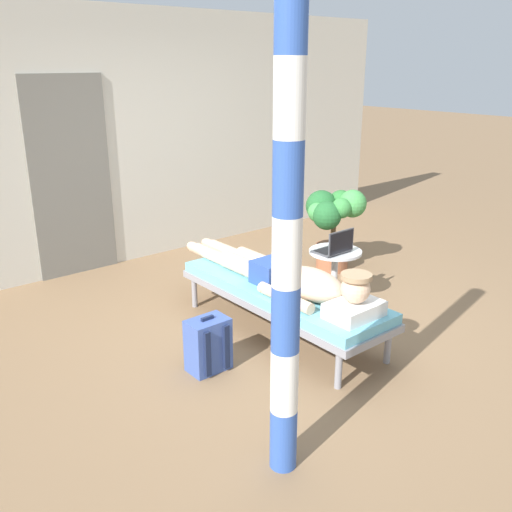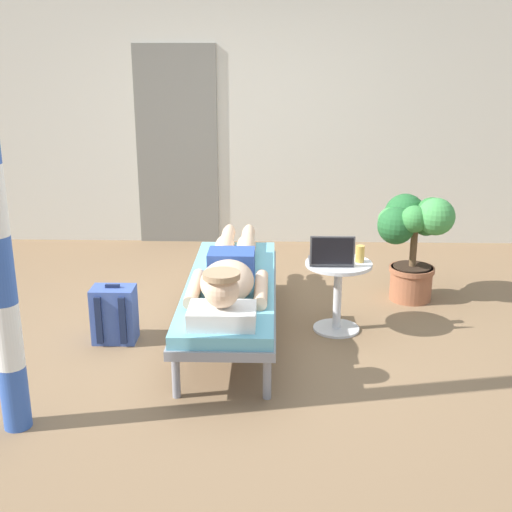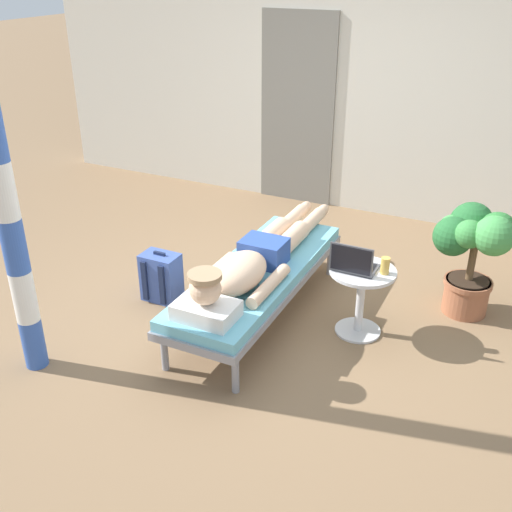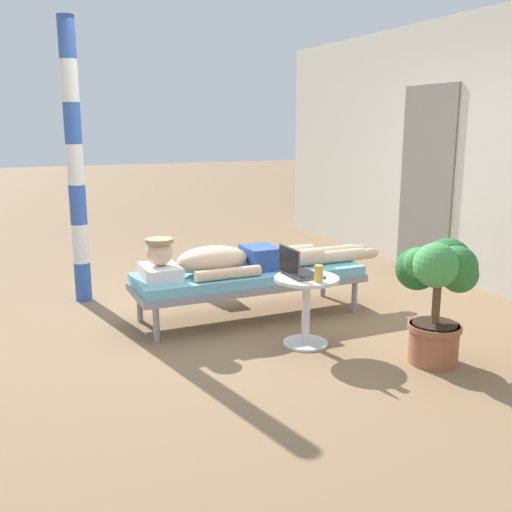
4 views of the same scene
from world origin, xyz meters
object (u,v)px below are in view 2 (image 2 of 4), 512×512
object	(u,v)px
side_table	(338,284)
potted_plant	(414,232)
lounge_chair	(231,291)
backpack	(115,315)
person_reclining	(230,272)
drink_glass	(360,254)
laptop	(331,257)

from	to	relation	value
side_table	potted_plant	bearing A→B (deg)	44.51
lounge_chair	backpack	bearing A→B (deg)	-172.59
person_reclining	potted_plant	bearing A→B (deg)	31.48
drink_glass	backpack	xyz separation A→B (m)	(-1.73, -0.24, -0.39)
side_table	laptop	distance (m)	0.24
person_reclining	side_table	world-z (taller)	person_reclining
side_table	laptop	xyz separation A→B (m)	(-0.06, -0.05, 0.23)
person_reclining	side_table	size ratio (longest dim) A/B	4.15
laptop	potted_plant	bearing A→B (deg)	44.19
person_reclining	potted_plant	size ratio (longest dim) A/B	2.45
potted_plant	backpack	bearing A→B (deg)	-158.59
side_table	drink_glass	size ratio (longest dim) A/B	4.29
side_table	lounge_chair	bearing A→B (deg)	-170.77
person_reclining	laptop	bearing A→B (deg)	13.87
lounge_chair	backpack	distance (m)	0.84
backpack	potted_plant	world-z (taller)	potted_plant
lounge_chair	person_reclining	distance (m)	0.20
lounge_chair	potted_plant	xyz separation A→B (m)	(1.43, 0.77, 0.23)
laptop	drink_glass	bearing A→B (deg)	17.02
person_reclining	potted_plant	distance (m)	1.68
lounge_chair	potted_plant	bearing A→B (deg)	28.43
side_table	backpack	distance (m)	1.61
drink_glass	backpack	world-z (taller)	drink_glass
laptop	drink_glass	world-z (taller)	laptop
backpack	potted_plant	bearing A→B (deg)	21.41
laptop	potted_plant	xyz separation A→B (m)	(0.72, 0.70, -0.00)
side_table	potted_plant	world-z (taller)	potted_plant
lounge_chair	potted_plant	world-z (taller)	potted_plant
drink_glass	person_reclining	bearing A→B (deg)	-165.40
lounge_chair	drink_glass	world-z (taller)	drink_glass
person_reclining	backpack	bearing A→B (deg)	-179.68
lounge_chair	side_table	bearing A→B (deg)	9.23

